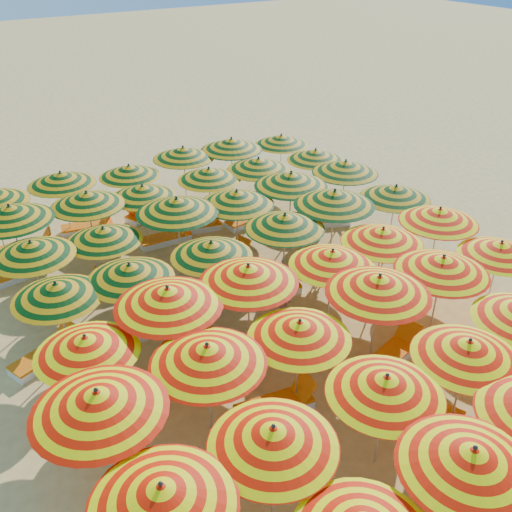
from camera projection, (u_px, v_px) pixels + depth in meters
name	position (u px, v px, depth m)	size (l,w,h in m)	color
ground	(266.00, 315.00, 15.43)	(120.00, 120.00, 0.00)	#E8BE67
umbrella_2	(472.00, 459.00, 8.65)	(2.69, 2.69, 2.43)	silver
umbrella_6	(162.00, 495.00, 8.15)	(2.46, 2.46, 2.39)	silver
umbrella_7	(273.00, 437.00, 9.15)	(2.33, 2.33, 2.33)	silver
umbrella_8	(386.00, 385.00, 10.19)	(2.63, 2.63, 2.31)	silver
umbrella_9	(468.00, 350.00, 11.03)	(2.48, 2.48, 2.32)	silver
umbrella_12	(98.00, 401.00, 9.58)	(3.13, 3.13, 2.52)	silver
umbrella_13	(207.00, 354.00, 10.76)	(3.01, 3.01, 2.42)	silver
umbrella_14	(299.00, 330.00, 11.58)	(2.52, 2.52, 2.30)	silver
umbrella_15	(379.00, 285.00, 12.65)	(2.42, 2.42, 2.53)	silver
umbrella_16	(443.00, 265.00, 13.58)	(2.45, 2.45, 2.42)	silver
umbrella_17	(500.00, 249.00, 14.59)	(2.27, 2.27, 2.22)	silver
umbrella_18	(86.00, 345.00, 11.26)	(2.65, 2.65, 2.24)	silver
umbrella_19	(168.00, 297.00, 12.24)	(3.16, 3.16, 2.53)	silver
umbrella_20	(248.00, 274.00, 13.10)	(2.83, 2.83, 2.49)	silver
umbrella_21	(332.00, 258.00, 14.06)	(2.87, 2.87, 2.30)	silver
umbrella_22	(383.00, 236.00, 15.02)	(2.30, 2.30, 2.32)	silver
umbrella_23	(439.00, 215.00, 15.98)	(2.52, 2.52, 2.36)	silver
umbrella_24	(57.00, 291.00, 12.95)	(2.50, 2.50, 2.21)	silver
umbrella_25	(130.00, 272.00, 13.60)	(2.33, 2.33, 2.25)	silver
umbrella_26	(211.00, 249.00, 14.54)	(2.31, 2.31, 2.25)	silver
umbrella_27	(285.00, 222.00, 15.64)	(2.59, 2.59, 2.37)	silver
umbrella_28	(334.00, 198.00, 16.63)	(2.68, 2.68, 2.53)	silver
umbrella_29	(396.00, 192.00, 17.45)	(2.41, 2.41, 2.32)	silver
umbrella_30	(31.00, 249.00, 14.45)	(2.74, 2.74, 2.30)	silver
umbrella_31	(104.00, 234.00, 15.34)	(2.74, 2.74, 2.19)	silver
umbrella_32	(177.00, 206.00, 16.21)	(2.39, 2.39, 2.52)	silver
umbrella_33	(237.00, 198.00, 16.95)	(2.92, 2.92, 2.39)	silver
umbrella_34	(291.00, 179.00, 17.95)	(2.71, 2.71, 2.48)	silver
umbrella_35	(345.00, 167.00, 19.11)	(2.97, 2.97, 2.38)	silver
umbrella_36	(10.00, 213.00, 15.88)	(2.88, 2.88, 2.48)	silver
umbrella_37	(87.00, 199.00, 16.94)	(2.48, 2.48, 2.36)	silver
umbrella_38	(143.00, 191.00, 17.76)	(2.67, 2.67, 2.20)	silver
umbrella_39	(209.00, 174.00, 18.87)	(2.37, 2.37, 2.25)	silver
umbrella_40	(259.00, 164.00, 19.48)	(2.44, 2.44, 2.32)	silver
umbrella_41	(316.00, 155.00, 20.53)	(2.18, 2.18, 2.21)	silver
umbrella_43	(61.00, 178.00, 18.40)	(2.90, 2.90, 2.31)	silver
umbrella_44	(129.00, 171.00, 19.27)	(2.42, 2.42, 2.18)	silver
umbrella_45	(183.00, 153.00, 20.39)	(2.79, 2.79, 2.34)	silver
umbrella_46	(231.00, 144.00, 20.95)	(2.60, 2.60, 2.42)	silver
umbrella_47	(281.00, 140.00, 22.03)	(2.63, 2.63, 2.18)	silver
lounger_3	(438.00, 436.00, 11.59)	(1.82, 1.22, 0.69)	white
lounger_6	(276.00, 405.00, 12.33)	(1.80, 0.83, 0.69)	white
lounger_7	(394.00, 353.00, 13.82)	(1.82, 1.02, 0.69)	white
lounger_8	(117.00, 395.00, 12.60)	(1.83, 1.10, 0.69)	white
lounger_9	(200.00, 365.00, 13.47)	(1.83, 1.11, 0.69)	white
lounger_10	(226.00, 350.00, 13.93)	(1.82, 0.93, 0.69)	white
lounger_11	(47.00, 355.00, 13.76)	(1.82, 1.18, 0.69)	white
lounger_12	(116.00, 335.00, 14.43)	(1.82, 0.96, 0.69)	white
lounger_13	(269.00, 290.00, 16.22)	(1.82, 0.97, 0.69)	white
lounger_14	(127.00, 281.00, 16.60)	(1.80, 0.86, 0.69)	white
lounger_15	(227.00, 261.00, 17.58)	(1.82, 1.03, 0.69)	white
lounger_16	(327.00, 220.00, 19.99)	(1.83, 1.16, 0.69)	white
lounger_17	(3.00, 279.00, 16.71)	(1.81, 0.91, 0.69)	white
lounger_18	(166.00, 238.00, 18.86)	(1.76, 0.66, 0.69)	white
lounger_19	(197.00, 226.00, 19.62)	(1.82, 0.97, 0.69)	white
lounger_20	(249.00, 219.00, 20.06)	(1.79, 0.81, 0.69)	white
lounger_21	(26.00, 249.00, 18.26)	(1.80, 0.85, 0.69)	white
lounger_22	(89.00, 227.00, 19.57)	(1.81, 0.88, 0.69)	white
lounger_23	(146.00, 213.00, 20.51)	(1.82, 1.22, 0.69)	white
beachgoer_a	(319.00, 267.00, 16.31)	(0.48, 0.31, 1.31)	tan
beachgoer_b	(281.00, 304.00, 14.62)	(0.71, 0.55, 1.45)	tan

